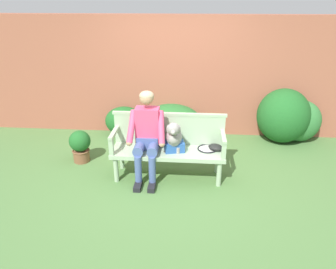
{
  "coord_description": "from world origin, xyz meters",
  "views": [
    {
      "loc": [
        0.33,
        -4.13,
        2.51
      ],
      "look_at": [
        0.0,
        0.0,
        0.69
      ],
      "focal_mm": 33.75,
      "sensor_mm": 36.0,
      "label": 1
    }
  ],
  "objects_px": {
    "dog_on_bench": "(174,136)",
    "baseball_glove": "(216,147)",
    "tennis_racket": "(207,148)",
    "sports_bag": "(174,146)",
    "person_seated": "(147,133)",
    "garden_bench": "(168,154)",
    "potted_plant": "(80,145)"
  },
  "relations": [
    {
      "from": "garden_bench",
      "to": "sports_bag",
      "type": "relative_size",
      "value": 5.89
    },
    {
      "from": "garden_bench",
      "to": "baseball_glove",
      "type": "relative_size",
      "value": 7.5
    },
    {
      "from": "sports_bag",
      "to": "garden_bench",
      "type": "bearing_deg",
      "value": 174.18
    },
    {
      "from": "potted_plant",
      "to": "baseball_glove",
      "type": "bearing_deg",
      "value": -8.35
    },
    {
      "from": "person_seated",
      "to": "sports_bag",
      "type": "bearing_deg",
      "value": 0.61
    },
    {
      "from": "dog_on_bench",
      "to": "potted_plant",
      "type": "relative_size",
      "value": 0.91
    },
    {
      "from": "tennis_racket",
      "to": "baseball_glove",
      "type": "distance_m",
      "value": 0.13
    },
    {
      "from": "garden_bench",
      "to": "baseball_glove",
      "type": "xyz_separation_m",
      "value": [
        0.69,
        0.06,
        0.1
      ]
    },
    {
      "from": "dog_on_bench",
      "to": "tennis_racket",
      "type": "xyz_separation_m",
      "value": [
        0.49,
        0.13,
        -0.23
      ]
    },
    {
      "from": "garden_bench",
      "to": "person_seated",
      "type": "height_order",
      "value": "person_seated"
    },
    {
      "from": "dog_on_bench",
      "to": "baseball_glove",
      "type": "distance_m",
      "value": 0.64
    },
    {
      "from": "tennis_racket",
      "to": "dog_on_bench",
      "type": "bearing_deg",
      "value": -165.22
    },
    {
      "from": "dog_on_bench",
      "to": "sports_bag",
      "type": "bearing_deg",
      "value": 71.57
    },
    {
      "from": "sports_bag",
      "to": "person_seated",
      "type": "bearing_deg",
      "value": -179.39
    },
    {
      "from": "garden_bench",
      "to": "dog_on_bench",
      "type": "relative_size",
      "value": 3.36
    },
    {
      "from": "baseball_glove",
      "to": "sports_bag",
      "type": "xyz_separation_m",
      "value": [
        -0.6,
        -0.07,
        0.03
      ]
    },
    {
      "from": "tennis_racket",
      "to": "sports_bag",
      "type": "xyz_separation_m",
      "value": [
        -0.48,
        -0.11,
        0.06
      ]
    },
    {
      "from": "garden_bench",
      "to": "sports_bag",
      "type": "xyz_separation_m",
      "value": [
        0.09,
        -0.01,
        0.13
      ]
    },
    {
      "from": "garden_bench",
      "to": "potted_plant",
      "type": "relative_size",
      "value": 3.07
    },
    {
      "from": "person_seated",
      "to": "dog_on_bench",
      "type": "distance_m",
      "value": 0.39
    },
    {
      "from": "dog_on_bench",
      "to": "potted_plant",
      "type": "distance_m",
      "value": 1.65
    },
    {
      "from": "garden_bench",
      "to": "dog_on_bench",
      "type": "height_order",
      "value": "dog_on_bench"
    },
    {
      "from": "tennis_racket",
      "to": "potted_plant",
      "type": "bearing_deg",
      "value": 172.4
    },
    {
      "from": "tennis_racket",
      "to": "baseball_glove",
      "type": "bearing_deg",
      "value": -20.77
    },
    {
      "from": "potted_plant",
      "to": "dog_on_bench",
      "type": "bearing_deg",
      "value": -14.5
    },
    {
      "from": "person_seated",
      "to": "potted_plant",
      "type": "relative_size",
      "value": 2.45
    },
    {
      "from": "garden_bench",
      "to": "potted_plant",
      "type": "distance_m",
      "value": 1.51
    },
    {
      "from": "person_seated",
      "to": "potted_plant",
      "type": "xyz_separation_m",
      "value": [
        -1.16,
        0.39,
        -0.42
      ]
    },
    {
      "from": "person_seated",
      "to": "baseball_glove",
      "type": "relative_size",
      "value": 5.97
    },
    {
      "from": "baseball_glove",
      "to": "potted_plant",
      "type": "relative_size",
      "value": 0.41
    },
    {
      "from": "person_seated",
      "to": "sports_bag",
      "type": "xyz_separation_m",
      "value": [
        0.4,
        0.0,
        -0.2
      ]
    },
    {
      "from": "baseball_glove",
      "to": "sports_bag",
      "type": "distance_m",
      "value": 0.6
    }
  ]
}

